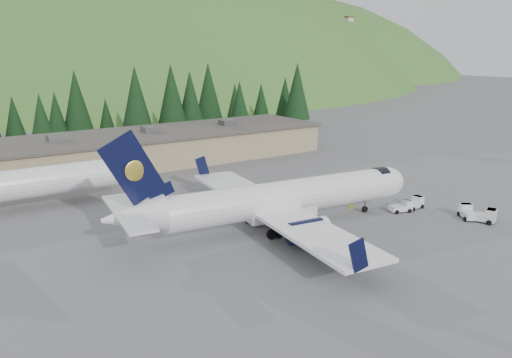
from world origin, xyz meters
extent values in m
plane|color=#59595D|center=(0.00, 0.00, 0.00)|extent=(600.00, 600.00, 0.00)
cylinder|color=white|center=(0.00, 0.00, 3.30)|extent=(27.38, 6.89, 3.64)
ellipsoid|color=white|center=(13.47, -1.64, 3.30)|extent=(5.14, 4.19, 3.64)
cylinder|color=black|center=(12.51, -1.52, 3.73)|extent=(1.71, 3.15, 3.00)
cone|color=white|center=(-16.36, 1.99, 3.68)|extent=(6.21, 4.32, 3.64)
cube|color=white|center=(-0.96, 0.12, 1.76)|extent=(8.07, 4.01, 0.97)
cube|color=white|center=(-1.92, 0.23, 2.33)|extent=(9.26, 33.35, 0.34)
cube|color=black|center=(-1.38, 16.76, 3.59)|extent=(1.97, 0.38, 2.79)
cube|color=black|center=(-5.35, -15.95, 3.59)|extent=(1.97, 0.38, 2.79)
cylinder|color=black|center=(-0.28, 5.70, 1.50)|extent=(4.31, 2.70, 2.23)
cylinder|color=white|center=(1.54, 5.48, 1.50)|extent=(0.86, 2.42, 2.36)
cube|color=white|center=(-0.28, 5.70, 2.04)|extent=(2.15, 0.50, 0.87)
cylinder|color=black|center=(-1.64, -5.46, 1.50)|extent=(4.31, 2.70, 2.23)
cylinder|color=white|center=(0.19, -5.69, 1.50)|extent=(0.86, 2.42, 2.36)
cube|color=white|center=(-1.64, -5.46, 2.04)|extent=(2.15, 0.50, 0.87)
cube|color=black|center=(-16.16, 1.96, 8.22)|extent=(5.98, 1.01, 7.11)
ellipsoid|color=gold|center=(-15.95, 2.13, 8.02)|extent=(1.93, 0.40, 1.92)
ellipsoid|color=gold|center=(-15.99, 1.75, 8.02)|extent=(1.93, 0.40, 1.92)
cube|color=black|center=(-13.66, 1.66, 5.70)|extent=(2.68, 0.56, 1.92)
cube|color=white|center=(-16.84, 2.04, 4.17)|extent=(3.96, 12.33, 0.21)
cylinder|color=slate|center=(10.58, -1.29, 0.87)|extent=(0.22, 0.22, 1.74)
cylinder|color=black|center=(10.58, -1.29, 0.37)|extent=(0.76, 0.36, 0.74)
cylinder|color=slate|center=(-2.57, 2.95, 0.97)|extent=(0.26, 0.26, 1.94)
cylinder|color=black|center=(-2.19, 2.90, 0.53)|extent=(1.10, 0.47, 1.07)
cylinder|color=black|center=(-2.96, 2.99, 0.53)|extent=(1.10, 0.47, 1.07)
cylinder|color=slate|center=(-3.20, -2.25, 0.97)|extent=(0.26, 0.26, 1.94)
cylinder|color=black|center=(-2.82, -2.29, 0.53)|extent=(1.10, 0.47, 1.07)
cylinder|color=black|center=(-3.59, -2.20, 0.53)|extent=(1.10, 0.47, 1.07)
cylinder|color=white|center=(-22.00, 22.00, 3.20)|extent=(22.00, 3.60, 3.60)
cube|color=silver|center=(16.47, -3.50, 0.48)|extent=(2.72, 1.50, 0.62)
cube|color=silver|center=(17.35, -3.44, 1.01)|extent=(0.96, 1.29, 0.79)
cube|color=black|center=(17.35, -3.44, 1.36)|extent=(0.87, 1.20, 0.09)
cylinder|color=black|center=(17.30, -2.74, 0.25)|extent=(0.50, 0.23, 0.49)
cylinder|color=black|center=(17.40, -4.14, 0.25)|extent=(0.50, 0.23, 0.49)
cylinder|color=black|center=(15.55, -2.86, 0.25)|extent=(0.50, 0.23, 0.49)
cylinder|color=black|center=(15.65, -4.26, 0.25)|extent=(0.50, 0.23, 0.49)
cube|color=silver|center=(14.20, -3.50, 0.47)|extent=(2.83, 1.99, 0.60)
cube|color=silver|center=(15.01, -3.76, 0.98)|extent=(1.17, 1.40, 0.77)
cube|color=black|center=(15.01, -3.76, 1.32)|extent=(1.07, 1.29, 0.09)
cylinder|color=black|center=(15.22, -3.10, 0.24)|extent=(0.51, 0.32, 0.48)
cylinder|color=black|center=(14.81, -4.41, 0.24)|extent=(0.51, 0.32, 0.48)
cylinder|color=black|center=(13.59, -2.59, 0.24)|extent=(0.51, 0.32, 0.48)
cylinder|color=black|center=(13.18, -3.90, 0.24)|extent=(0.51, 0.32, 0.48)
cube|color=silver|center=(18.67, -9.47, 0.51)|extent=(2.71, 3.08, 0.65)
cube|color=silver|center=(19.19, -8.70, 1.06)|extent=(1.59, 1.49, 0.83)
cube|color=black|center=(19.19, -8.70, 1.43)|extent=(1.46, 1.36, 0.09)
cylinder|color=black|center=(18.58, -8.29, 0.26)|extent=(0.46, 0.54, 0.52)
cylinder|color=black|center=(19.81, -9.12, 0.26)|extent=(0.46, 0.54, 0.52)
cylinder|color=black|center=(17.54, -9.82, 0.26)|extent=(0.46, 0.54, 0.52)
cylinder|color=black|center=(18.77, -10.65, 0.26)|extent=(0.46, 0.54, 0.52)
cube|color=#998A61|center=(-5.00, 38.00, 2.40)|extent=(70.00, 16.00, 4.80)
cube|color=#47423D|center=(-5.00, 38.00, 4.95)|extent=(71.00, 17.00, 0.40)
cube|color=slate|center=(-15.00, 38.00, 5.60)|extent=(2.50, 2.50, 1.00)
cube|color=slate|center=(0.00, 38.00, 5.60)|extent=(2.50, 2.50, 1.00)
cube|color=slate|center=(15.00, 38.00, 5.60)|extent=(2.50, 2.50, 1.00)
cube|color=silver|center=(18.94, -10.80, 0.56)|extent=(2.57, 3.39, 0.71)
cube|color=silver|center=(19.33, -11.74, 1.17)|extent=(1.70, 1.48, 0.91)
cube|color=black|center=(19.33, -11.74, 1.57)|extent=(1.57, 1.35, 0.10)
cylinder|color=black|center=(20.08, -11.43, 0.28)|extent=(0.42, 0.61, 0.57)
cylinder|color=black|center=(18.58, -12.05, 0.28)|extent=(0.42, 0.61, 0.57)
cylinder|color=black|center=(19.30, -9.56, 0.28)|extent=(0.42, 0.61, 0.57)
cylinder|color=black|center=(17.80, -10.18, 0.28)|extent=(0.42, 0.61, 0.57)
imported|color=#FDFA06|center=(10.08, 0.42, 0.92)|extent=(0.77, 0.60, 1.85)
cone|color=black|center=(-16.43, 67.20, 5.61)|extent=(4.12, 4.12, 8.42)
cone|color=black|center=(-13.74, 54.76, 6.36)|extent=(4.66, 4.66, 9.54)
cone|color=black|center=(-9.38, 62.97, 6.07)|extent=(4.45, 4.45, 9.10)
cone|color=black|center=(-5.22, 63.13, 8.41)|extent=(6.17, 6.17, 12.62)
cone|color=black|center=(1.06, 64.71, 4.94)|extent=(3.62, 3.62, 7.41)
cone|color=black|center=(5.34, 58.04, 8.84)|extent=(6.48, 6.48, 13.26)
cone|color=black|center=(8.51, 65.48, 6.50)|extent=(4.77, 4.77, 9.75)
cone|color=black|center=(12.80, 57.07, 9.00)|extent=(6.60, 6.60, 13.49)
cone|color=black|center=(17.22, 57.27, 8.14)|extent=(5.97, 5.97, 12.21)
cone|color=black|center=(21.58, 65.75, 5.26)|extent=(3.86, 3.86, 7.89)
cone|color=black|center=(24.82, 63.02, 8.95)|extent=(6.56, 6.56, 13.42)
cone|color=black|center=(29.49, 56.84, 6.67)|extent=(4.89, 4.89, 10.01)
cone|color=black|center=(33.55, 65.53, 5.96)|extent=(4.37, 4.37, 8.95)
cone|color=black|center=(39.37, 62.58, 6.02)|extent=(4.41, 4.41, 9.02)
cone|color=black|center=(43.97, 54.11, 8.90)|extent=(6.53, 6.53, 13.35)
cone|color=black|center=(46.52, 62.19, 6.74)|extent=(4.94, 4.94, 10.11)
ellipsoid|color=#2F5C23|center=(40.00, 200.00, -85.00)|extent=(420.00, 300.00, 300.00)
ellipsoid|color=#2F5C23|center=(160.00, 240.00, -85.00)|extent=(392.00, 280.00, 280.00)
camera|label=1|loc=(-31.20, -40.66, 18.70)|focal=35.00mm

